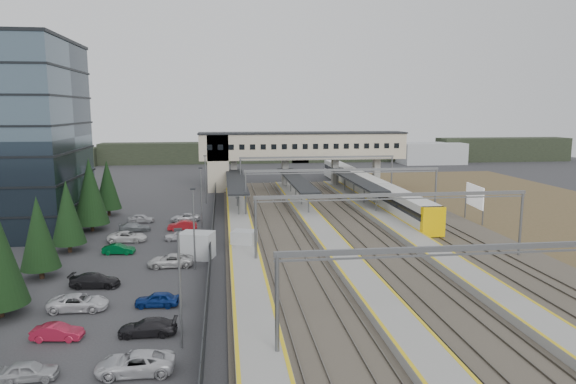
{
  "coord_description": "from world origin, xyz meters",
  "views": [
    {
      "loc": [
        -5.07,
        -57.34,
        15.52
      ],
      "look_at": [
        3.98,
        13.71,
        4.0
      ],
      "focal_mm": 32.0,
      "sensor_mm": 36.0,
      "label": 1
    }
  ],
  "objects": [
    {
      "name": "car_park",
      "position": [
        -13.54,
        -7.47,
        0.61
      ],
      "size": [
        10.67,
        44.54,
        1.29
      ],
      "color": "#9C9DA1",
      "rests_on": "ground"
    },
    {
      "name": "canopies",
      "position": [
        7.0,
        27.0,
        3.92
      ],
      "size": [
        23.1,
        30.0,
        3.28
      ],
      "color": "black",
      "rests_on": "ground"
    },
    {
      "name": "footbridge",
      "position": [
        7.7,
        42.0,
        7.93
      ],
      "size": [
        40.4,
        6.4,
        11.2
      ],
      "color": "#B3A18C",
      "rests_on": "ground"
    },
    {
      "name": "relay_cabin_near",
      "position": [
        -7.95,
        -4.07,
        1.39
      ],
      "size": [
        3.9,
        3.31,
        2.78
      ],
      "color": "#A4A7AA",
      "rests_on": "ground"
    },
    {
      "name": "lampposts",
      "position": [
        -8.0,
        1.25,
        4.34
      ],
      "size": [
        0.5,
        53.25,
        8.07
      ],
      "color": "slate",
      "rests_on": "ground"
    },
    {
      "name": "treeline_far",
      "position": [
        23.81,
        92.28,
        2.95
      ],
      "size": [
        170.0,
        19.0,
        7.0
      ],
      "color": "black",
      "rests_on": "ground"
    },
    {
      "name": "rail_corridor",
      "position": [
        9.34,
        5.0,
        0.29
      ],
      "size": [
        34.0,
        90.0,
        0.92
      ],
      "color": "#3E362F",
      "rests_on": "ground"
    },
    {
      "name": "billboard",
      "position": [
        29.61,
        9.13,
        3.48
      ],
      "size": [
        0.74,
        6.05,
        5.17
      ],
      "color": "slate",
      "rests_on": "ground"
    },
    {
      "name": "conifer_row",
      "position": [
        -22.0,
        -3.86,
        4.84
      ],
      "size": [
        4.42,
        49.82,
        9.5
      ],
      "color": "black",
      "rests_on": "ground"
    },
    {
      "name": "relay_cabin_far",
      "position": [
        -2.93,
        -2.01,
        1.15
      ],
      "size": [
        3.08,
        2.82,
        2.31
      ],
      "color": "#A4A7AA",
      "rests_on": "ground"
    },
    {
      "name": "ground",
      "position": [
        0.0,
        0.0,
        0.0
      ],
      "size": [
        220.0,
        220.0,
        0.0
      ],
      "primitive_type": "plane",
      "color": "#2B2B2D",
      "rests_on": "ground"
    },
    {
      "name": "fence",
      "position": [
        -6.5,
        5.0,
        1.0
      ],
      "size": [
        0.08,
        90.0,
        2.0
      ],
      "color": "#26282B",
      "rests_on": "ground"
    },
    {
      "name": "train",
      "position": [
        20.0,
        30.21,
        2.07
      ],
      "size": [
        2.89,
        60.4,
        3.64
      ],
      "color": "silver",
      "rests_on": "ground"
    },
    {
      "name": "gantries",
      "position": [
        12.0,
        3.0,
        6.0
      ],
      "size": [
        28.4,
        62.28,
        7.17
      ],
      "color": "slate",
      "rests_on": "ground"
    }
  ]
}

